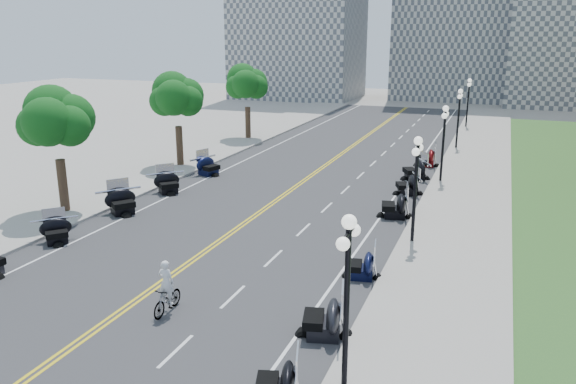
% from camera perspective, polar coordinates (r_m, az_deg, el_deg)
% --- Properties ---
extents(ground, '(160.00, 160.00, 0.00)m').
position_cam_1_polar(ground, '(26.11, -8.04, -5.74)').
color(ground, gray).
extents(road, '(16.00, 90.00, 0.01)m').
position_cam_1_polar(road, '(34.71, -0.13, -0.11)').
color(road, '#333335').
rests_on(road, ground).
extents(centerline_yellow_a, '(0.12, 90.00, 0.00)m').
position_cam_1_polar(centerline_yellow_a, '(34.75, -0.31, -0.08)').
color(centerline_yellow_a, yellow).
rests_on(centerline_yellow_a, road).
extents(centerline_yellow_b, '(0.12, 90.00, 0.00)m').
position_cam_1_polar(centerline_yellow_b, '(34.67, 0.06, -0.12)').
color(centerline_yellow_b, yellow).
rests_on(centerline_yellow_b, road).
extents(edge_line_north, '(0.12, 90.00, 0.00)m').
position_cam_1_polar(edge_line_north, '(33.06, 10.29, -1.18)').
color(edge_line_north, white).
rests_on(edge_line_north, road).
extents(edge_line_south, '(0.12, 90.00, 0.00)m').
position_cam_1_polar(edge_line_south, '(37.40, -9.32, 0.86)').
color(edge_line_south, white).
rests_on(edge_line_south, road).
extents(lane_dash_4, '(0.12, 2.00, 0.00)m').
position_cam_1_polar(lane_dash_4, '(18.45, -11.33, -15.54)').
color(lane_dash_4, white).
rests_on(lane_dash_4, road).
extents(lane_dash_5, '(0.12, 2.00, 0.00)m').
position_cam_1_polar(lane_dash_5, '(21.49, -5.62, -10.53)').
color(lane_dash_5, white).
rests_on(lane_dash_5, road).
extents(lane_dash_6, '(0.12, 2.00, 0.00)m').
position_cam_1_polar(lane_dash_6, '(24.80, -1.50, -6.74)').
color(lane_dash_6, white).
rests_on(lane_dash_6, road).
extents(lane_dash_7, '(0.12, 2.00, 0.00)m').
position_cam_1_polar(lane_dash_7, '(28.29, 1.58, -3.84)').
color(lane_dash_7, white).
rests_on(lane_dash_7, road).
extents(lane_dash_8, '(0.12, 2.00, 0.00)m').
position_cam_1_polar(lane_dash_8, '(31.90, 3.96, -1.58)').
color(lane_dash_8, white).
rests_on(lane_dash_8, road).
extents(lane_dash_9, '(0.12, 2.00, 0.00)m').
position_cam_1_polar(lane_dash_9, '(35.60, 5.85, 0.22)').
color(lane_dash_9, white).
rests_on(lane_dash_9, road).
extents(lane_dash_10, '(0.12, 2.00, 0.00)m').
position_cam_1_polar(lane_dash_10, '(39.35, 7.38, 1.68)').
color(lane_dash_10, white).
rests_on(lane_dash_10, road).
extents(lane_dash_11, '(0.12, 2.00, 0.00)m').
position_cam_1_polar(lane_dash_11, '(43.15, 8.64, 2.89)').
color(lane_dash_11, white).
rests_on(lane_dash_11, road).
extents(lane_dash_12, '(0.12, 2.00, 0.00)m').
position_cam_1_polar(lane_dash_12, '(46.98, 9.70, 3.89)').
color(lane_dash_12, white).
rests_on(lane_dash_12, road).
extents(lane_dash_13, '(0.12, 2.00, 0.00)m').
position_cam_1_polar(lane_dash_13, '(50.84, 10.60, 4.75)').
color(lane_dash_13, white).
rests_on(lane_dash_13, road).
extents(lane_dash_14, '(0.12, 2.00, 0.00)m').
position_cam_1_polar(lane_dash_14, '(54.72, 11.38, 5.48)').
color(lane_dash_14, white).
rests_on(lane_dash_14, road).
extents(lane_dash_15, '(0.12, 2.00, 0.00)m').
position_cam_1_polar(lane_dash_15, '(58.61, 12.05, 6.11)').
color(lane_dash_15, white).
rests_on(lane_dash_15, road).
extents(lane_dash_16, '(0.12, 2.00, 0.00)m').
position_cam_1_polar(lane_dash_16, '(62.52, 12.64, 6.66)').
color(lane_dash_16, white).
rests_on(lane_dash_16, road).
extents(lane_dash_17, '(0.12, 2.00, 0.00)m').
position_cam_1_polar(lane_dash_17, '(66.44, 13.16, 7.15)').
color(lane_dash_17, white).
rests_on(lane_dash_17, road).
extents(lane_dash_18, '(0.12, 2.00, 0.00)m').
position_cam_1_polar(lane_dash_18, '(70.37, 13.63, 7.59)').
color(lane_dash_18, white).
rests_on(lane_dash_18, road).
extents(lane_dash_19, '(0.12, 2.00, 0.00)m').
position_cam_1_polar(lane_dash_19, '(74.30, 14.05, 7.97)').
color(lane_dash_19, white).
rests_on(lane_dash_19, road).
extents(sidewalk_north, '(5.00, 90.00, 0.15)m').
position_cam_1_polar(sidewalk_north, '(32.60, 17.39, -1.78)').
color(sidewalk_north, '#9E9991').
rests_on(sidewalk_north, ground).
extents(sidewalk_south, '(5.00, 90.00, 0.15)m').
position_cam_1_polar(sidewalk_south, '(39.56, -14.48, 1.47)').
color(sidewalk_south, '#9E9991').
rests_on(sidewalk_south, ground).
extents(distant_block_a, '(18.00, 14.00, 26.00)m').
position_cam_1_polar(distant_block_a, '(88.47, 1.09, 18.04)').
color(distant_block_a, gray).
rests_on(distant_block_a, ground).
extents(street_lamp_1, '(0.50, 1.20, 4.90)m').
position_cam_1_polar(street_lamp_1, '(15.25, 5.97, -11.25)').
color(street_lamp_1, black).
rests_on(street_lamp_1, sidewalk_north).
extents(street_lamp_2, '(0.50, 1.20, 4.90)m').
position_cam_1_polar(street_lamp_2, '(26.32, 12.79, 0.16)').
color(street_lamp_2, black).
rests_on(street_lamp_2, sidewalk_north).
extents(street_lamp_3, '(0.50, 1.20, 4.90)m').
position_cam_1_polar(street_lamp_3, '(37.96, 15.48, 4.72)').
color(street_lamp_3, black).
rests_on(street_lamp_3, sidewalk_north).
extents(street_lamp_4, '(0.50, 1.20, 4.90)m').
position_cam_1_polar(street_lamp_4, '(49.77, 16.91, 7.13)').
color(street_lamp_4, black).
rests_on(street_lamp_4, sidewalk_north).
extents(street_lamp_5, '(0.50, 1.20, 4.90)m').
position_cam_1_polar(street_lamp_5, '(61.65, 17.80, 8.60)').
color(street_lamp_5, black).
rests_on(street_lamp_5, sidewalk_north).
extents(tree_2, '(4.80, 4.80, 9.20)m').
position_cam_1_polar(tree_2, '(32.27, -22.48, 6.11)').
color(tree_2, '#235619').
rests_on(tree_2, sidewalk_south).
extents(tree_3, '(4.80, 4.80, 9.20)m').
position_cam_1_polar(tree_3, '(41.73, -11.19, 8.94)').
color(tree_3, '#235619').
rests_on(tree_3, sidewalk_south).
extents(tree_4, '(4.80, 4.80, 9.20)m').
position_cam_1_polar(tree_4, '(52.25, -4.16, 10.51)').
color(tree_4, '#235619').
rests_on(tree_4, sidewalk_south).
extents(motorcycle_n_3, '(2.28, 2.28, 1.27)m').
position_cam_1_polar(motorcycle_n_3, '(15.69, -1.05, -18.66)').
color(motorcycle_n_3, black).
rests_on(motorcycle_n_3, road).
extents(motorcycle_n_4, '(2.50, 2.50, 1.44)m').
position_cam_1_polar(motorcycle_n_4, '(18.61, 3.64, -12.44)').
color(motorcycle_n_4, black).
rests_on(motorcycle_n_4, road).
extents(motorcycle_n_5, '(2.06, 2.06, 1.23)m').
position_cam_1_polar(motorcycle_n_5, '(22.91, 7.50, -7.20)').
color(motorcycle_n_5, black).
rests_on(motorcycle_n_5, road).
extents(motorcycle_n_7, '(2.55, 2.55, 1.50)m').
position_cam_1_polar(motorcycle_n_7, '(30.49, 10.81, -1.21)').
color(motorcycle_n_7, black).
rests_on(motorcycle_n_7, road).
extents(motorcycle_n_8, '(2.62, 2.62, 1.41)m').
position_cam_1_polar(motorcycle_n_8, '(34.99, 12.07, 0.85)').
color(motorcycle_n_8, black).
rests_on(motorcycle_n_8, road).
extents(motorcycle_n_9, '(2.95, 2.95, 1.53)m').
position_cam_1_polar(motorcycle_n_9, '(38.72, 12.79, 2.33)').
color(motorcycle_n_9, black).
rests_on(motorcycle_n_9, road).
extents(motorcycle_n_10, '(2.35, 2.35, 1.46)m').
position_cam_1_polar(motorcycle_n_10, '(42.93, 13.90, 3.52)').
color(motorcycle_n_10, '#590A0C').
rests_on(motorcycle_n_10, road).
extents(motorcycle_s_5, '(2.58, 2.58, 1.28)m').
position_cam_1_polar(motorcycle_s_5, '(28.52, -22.50, -3.59)').
color(motorcycle_s_5, black).
rests_on(motorcycle_s_5, road).
extents(motorcycle_s_6, '(3.01, 3.01, 1.50)m').
position_cam_1_polar(motorcycle_s_6, '(31.88, -16.53, -0.83)').
color(motorcycle_s_6, black).
rests_on(motorcycle_s_6, road).
extents(motorcycle_s_7, '(2.85, 2.85, 1.41)m').
position_cam_1_polar(motorcycle_s_7, '(35.36, -12.11, 1.01)').
color(motorcycle_s_7, black).
rests_on(motorcycle_s_7, road).
extents(motorcycle_s_8, '(2.58, 2.58, 1.42)m').
position_cam_1_polar(motorcycle_s_8, '(39.42, -8.10, 2.73)').
color(motorcycle_s_8, black).
rests_on(motorcycle_s_8, road).
extents(bicycle, '(0.48, 1.71, 1.03)m').
position_cam_1_polar(bicycle, '(20.51, -12.16, -10.61)').
color(bicycle, '#A51414').
rests_on(bicycle, road).
extents(cyclist_rider, '(0.60, 0.39, 1.64)m').
position_cam_1_polar(cyclist_rider, '(19.96, -12.38, -7.18)').
color(cyclist_rider, silver).
rests_on(cyclist_rider, bicycle).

